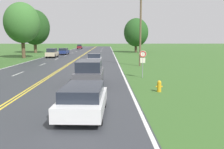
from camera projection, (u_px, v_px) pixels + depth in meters
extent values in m
cube|color=white|center=(78.00, 94.00, 14.47)|extent=(0.12, 3.00, 0.00)
cube|color=white|center=(89.00, 74.00, 23.37)|extent=(0.12, 3.00, 0.00)
cube|color=white|center=(94.00, 64.00, 32.27)|extent=(0.12, 3.00, 0.00)
cube|color=white|center=(97.00, 59.00, 41.17)|extent=(0.12, 3.00, 0.00)
cube|color=white|center=(99.00, 55.00, 50.07)|extent=(0.12, 3.00, 0.00)
cube|color=white|center=(100.00, 53.00, 58.97)|extent=(0.12, 3.00, 0.00)
cube|color=white|center=(101.00, 51.00, 67.88)|extent=(0.12, 3.00, 0.00)
cube|color=white|center=(102.00, 50.00, 76.78)|extent=(0.12, 3.00, 0.00)
cube|color=white|center=(102.00, 49.00, 85.68)|extent=(0.12, 3.00, 0.00)
cube|color=white|center=(103.00, 48.00, 94.58)|extent=(0.12, 3.00, 0.00)
cube|color=white|center=(103.00, 47.00, 103.48)|extent=(0.12, 3.00, 0.00)
cube|color=white|center=(18.00, 74.00, 23.23)|extent=(0.12, 3.00, 0.00)
cube|color=white|center=(43.00, 64.00, 32.13)|extent=(0.12, 3.00, 0.00)
cube|color=white|center=(57.00, 59.00, 41.03)|extent=(0.12, 3.00, 0.00)
cube|color=white|center=(66.00, 55.00, 49.93)|extent=(0.12, 3.00, 0.00)
cube|color=white|center=(72.00, 53.00, 58.83)|extent=(0.12, 3.00, 0.00)
cube|color=white|center=(77.00, 51.00, 67.74)|extent=(0.12, 3.00, 0.00)
cube|color=white|center=(80.00, 50.00, 76.64)|extent=(0.12, 3.00, 0.00)
cube|color=white|center=(83.00, 49.00, 85.54)|extent=(0.12, 3.00, 0.00)
cube|color=white|center=(85.00, 48.00, 94.44)|extent=(0.12, 3.00, 0.00)
cube|color=white|center=(87.00, 47.00, 103.34)|extent=(0.12, 3.00, 0.00)
cylinder|color=gold|center=(159.00, 88.00, 15.25)|extent=(0.27, 0.27, 0.56)
sphere|color=gold|center=(159.00, 82.00, 15.20)|extent=(0.26, 0.26, 0.26)
cylinder|color=gold|center=(162.00, 87.00, 15.25)|extent=(0.08, 0.10, 0.10)
cylinder|color=gold|center=(156.00, 87.00, 15.24)|extent=(0.08, 0.10, 0.10)
cylinder|color=gray|center=(143.00, 65.00, 20.79)|extent=(0.07, 0.07, 2.33)
cylinder|color=silver|center=(143.00, 54.00, 20.63)|extent=(0.60, 0.02, 0.60)
torus|color=red|center=(143.00, 54.00, 20.62)|extent=(0.55, 0.07, 0.55)
cube|color=silver|center=(143.00, 60.00, 20.71)|extent=(0.44, 0.02, 0.44)
cylinder|color=brown|center=(140.00, 31.00, 29.43)|extent=(0.24, 0.24, 8.84)
cylinder|color=brown|center=(35.00, 47.00, 60.04)|extent=(0.76, 0.76, 3.16)
ellipsoid|color=#1E4219|center=(34.00, 27.00, 59.34)|extent=(7.59, 7.59, 8.73)
cylinder|color=brown|center=(23.00, 48.00, 42.80)|extent=(0.62, 0.62, 3.65)
ellipsoid|color=#386B2D|center=(22.00, 23.00, 42.15)|extent=(6.22, 6.22, 7.16)
cylinder|color=#473828|center=(136.00, 48.00, 61.75)|extent=(0.63, 0.63, 2.50)
ellipsoid|color=#234C1E|center=(136.00, 32.00, 61.17)|extent=(6.30, 6.30, 7.24)
cylinder|color=black|center=(100.00, 117.00, 9.28)|extent=(0.23, 0.64, 0.63)
cylinder|color=black|center=(57.00, 117.00, 9.33)|extent=(0.23, 0.64, 0.63)
cylinder|color=black|center=(104.00, 101.00, 11.75)|extent=(0.23, 0.64, 0.63)
cylinder|color=black|center=(70.00, 101.00, 11.80)|extent=(0.23, 0.64, 0.63)
cube|color=white|center=(83.00, 102.00, 10.50)|extent=(2.09, 4.12, 0.58)
cube|color=#1E232D|center=(83.00, 91.00, 10.43)|extent=(1.80, 2.90, 0.48)
cylinder|color=black|center=(101.00, 83.00, 16.23)|extent=(0.21, 0.73, 0.73)
cylinder|color=black|center=(75.00, 83.00, 16.22)|extent=(0.21, 0.73, 0.73)
cylinder|color=black|center=(102.00, 77.00, 19.05)|extent=(0.21, 0.73, 0.73)
cylinder|color=black|center=(80.00, 77.00, 19.04)|extent=(0.21, 0.73, 0.73)
cube|color=#47474C|center=(90.00, 75.00, 17.59)|extent=(2.01, 4.62, 0.76)
cube|color=#1E232D|center=(89.00, 65.00, 17.48)|extent=(1.76, 3.24, 0.73)
cylinder|color=black|center=(100.00, 62.00, 31.34)|extent=(0.20, 0.71, 0.71)
cylinder|color=black|center=(88.00, 62.00, 31.32)|extent=(0.20, 0.71, 0.71)
cylinder|color=black|center=(101.00, 61.00, 33.80)|extent=(0.20, 0.71, 0.71)
cylinder|color=black|center=(89.00, 61.00, 33.77)|extent=(0.20, 0.71, 0.71)
cube|color=silver|center=(94.00, 60.00, 32.52)|extent=(1.88, 4.01, 0.55)
cube|color=#1E232D|center=(94.00, 56.00, 32.60)|extent=(1.65, 2.21, 0.59)
cylinder|color=black|center=(50.00, 55.00, 45.92)|extent=(0.21, 0.72, 0.72)
cylinder|color=black|center=(58.00, 55.00, 45.96)|extent=(0.21, 0.72, 0.72)
cylinder|color=black|center=(46.00, 56.00, 43.25)|extent=(0.21, 0.72, 0.72)
cylinder|color=black|center=(55.00, 56.00, 43.30)|extent=(0.21, 0.72, 0.72)
cube|color=#C1B28E|center=(52.00, 54.00, 44.56)|extent=(1.76, 4.37, 0.71)
cube|color=#1E232D|center=(52.00, 50.00, 44.29)|extent=(1.53, 2.41, 0.68)
cylinder|color=black|center=(61.00, 53.00, 54.19)|extent=(0.22, 0.71, 0.70)
cylinder|color=black|center=(68.00, 53.00, 54.18)|extent=(0.22, 0.71, 0.70)
cylinder|color=black|center=(59.00, 53.00, 51.66)|extent=(0.22, 0.71, 0.70)
cylinder|color=black|center=(66.00, 53.00, 51.64)|extent=(0.22, 0.71, 0.70)
cube|color=navy|center=(64.00, 52.00, 52.88)|extent=(1.95, 4.19, 0.63)
cube|color=#1E232D|center=(63.00, 49.00, 52.63)|extent=(1.68, 2.32, 0.51)
cylinder|color=black|center=(78.00, 48.00, 86.04)|extent=(0.22, 0.69, 0.68)
cylinder|color=black|center=(82.00, 48.00, 86.11)|extent=(0.22, 0.69, 0.68)
cylinder|color=black|center=(77.00, 48.00, 83.58)|extent=(0.22, 0.69, 0.68)
cylinder|color=black|center=(81.00, 48.00, 83.64)|extent=(0.22, 0.69, 0.68)
cube|color=maroon|center=(80.00, 47.00, 84.80)|extent=(1.81, 4.07, 0.70)
cube|color=#1E232D|center=(80.00, 45.00, 84.54)|extent=(1.56, 2.25, 0.58)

